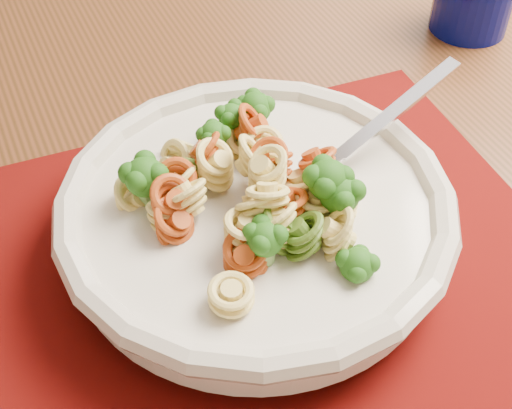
{
  "coord_description": "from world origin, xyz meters",
  "views": [
    {
      "loc": [
        -0.63,
        -1.13,
        1.11
      ],
      "look_at": [
        -0.62,
        -0.79,
        0.77
      ],
      "focal_mm": 50.0,
      "sensor_mm": 36.0,
      "label": 1
    }
  ],
  "objects": [
    {
      "name": "dining_table",
      "position": [
        -0.71,
        -0.73,
        0.62
      ],
      "size": [
        1.55,
        1.3,
        0.72
      ],
      "rotation": [
        0.0,
        0.0,
        0.4
      ],
      "color": "#5B2F19",
      "rests_on": "ground"
    },
    {
      "name": "placemat",
      "position": [
        -0.62,
        -0.81,
        0.73
      ],
      "size": [
        0.52,
        0.46,
        0.0
      ],
      "primitive_type": "cube",
      "rotation": [
        0.0,
        0.0,
        0.35
      ],
      "color": "#530903",
      "rests_on": "dining_table"
    },
    {
      "name": "pasta_bowl",
      "position": [
        -0.62,
        -0.79,
        0.76
      ],
      "size": [
        0.27,
        0.27,
        0.05
      ],
      "color": "beige",
      "rests_on": "placemat"
    },
    {
      "name": "pasta_broccoli_heap",
      "position": [
        -0.62,
        -0.79,
        0.77
      ],
      "size": [
        0.23,
        0.23,
        0.06
      ],
      "primitive_type": null,
      "color": "#F2E377",
      "rests_on": "pasta_bowl"
    },
    {
      "name": "fork",
      "position": [
        -0.58,
        -0.77,
        0.77
      ],
      "size": [
        0.17,
        0.12,
        0.08
      ],
      "primitive_type": null,
      "rotation": [
        0.0,
        -0.35,
        0.59
      ],
      "color": "silver",
      "rests_on": "pasta_bowl"
    }
  ]
}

